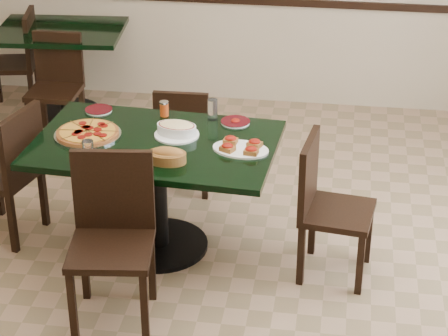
# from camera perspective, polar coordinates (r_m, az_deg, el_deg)

# --- Properties ---
(floor) EXTENTS (5.50, 5.50, 0.00)m
(floor) POSITION_cam_1_polar(r_m,az_deg,el_deg) (5.35, -0.94, -7.04)
(floor) COLOR #8C6C50
(floor) RESTS_ON ground
(room_shell) EXTENTS (5.50, 5.50, 5.50)m
(room_shell) POSITION_cam_1_polar(r_m,az_deg,el_deg) (6.36, 10.86, 9.98)
(room_shell) COLOR white
(room_shell) RESTS_ON floor
(main_table) EXTENTS (1.51, 1.03, 0.75)m
(main_table) POSITION_cam_1_polar(r_m,az_deg,el_deg) (5.35, -4.45, -0.02)
(main_table) COLOR black
(main_table) RESTS_ON floor
(back_table) EXTENTS (1.08, 0.83, 0.75)m
(back_table) POSITION_cam_1_polar(r_m,az_deg,el_deg) (7.41, -10.54, 7.25)
(back_table) COLOR black
(back_table) RESTS_ON floor
(chair_far) EXTENTS (0.38, 0.38, 0.80)m
(chair_far) POSITION_cam_1_polar(r_m,az_deg,el_deg) (6.06, -2.64, 2.15)
(chair_far) COLOR black
(chair_far) RESTS_ON floor
(chair_near) EXTENTS (0.50, 0.50, 0.96)m
(chair_near) POSITION_cam_1_polar(r_m,az_deg,el_deg) (4.82, -7.30, -3.93)
(chair_near) COLOR black
(chair_near) RESTS_ON floor
(chair_right) EXTENTS (0.46, 0.46, 0.88)m
(chair_right) POSITION_cam_1_polar(r_m,az_deg,el_deg) (5.18, 6.59, -2.14)
(chair_right) COLOR black
(chair_right) RESTS_ON floor
(chair_left) EXTENTS (0.50, 0.50, 0.89)m
(chair_left) POSITION_cam_1_polar(r_m,az_deg,el_deg) (5.66, -13.76, 0.06)
(chair_left) COLOR black
(chair_left) RESTS_ON floor
(back_chair_near) EXTENTS (0.39, 0.39, 0.83)m
(back_chair_near) POSITION_cam_1_polar(r_m,az_deg,el_deg) (7.05, -10.87, 5.63)
(back_chair_near) COLOR black
(back_chair_near) RESTS_ON floor
(back_chair_left) EXTENTS (0.47, 0.47, 0.86)m
(back_chair_left) POSITION_cam_1_polar(r_m,az_deg,el_deg) (7.58, -13.16, 7.11)
(back_chair_left) COLOR black
(back_chair_left) RESTS_ON floor
(pepperoni_pizza) EXTENTS (0.41, 0.41, 0.04)m
(pepperoni_pizza) POSITION_cam_1_polar(r_m,az_deg,el_deg) (5.39, -8.90, 2.29)
(pepperoni_pizza) COLOR silver
(pepperoni_pizza) RESTS_ON main_table
(lasagna_casserole) EXTENTS (0.27, 0.27, 0.09)m
(lasagna_casserole) POSITION_cam_1_polar(r_m,az_deg,el_deg) (5.32, -3.11, 2.57)
(lasagna_casserole) COLOR white
(lasagna_casserole) RESTS_ON main_table
(bread_basket) EXTENTS (0.23, 0.16, 0.10)m
(bread_basket) POSITION_cam_1_polar(r_m,az_deg,el_deg) (5.01, -3.74, 0.81)
(bread_basket) COLOR brown
(bread_basket) RESTS_ON main_table
(bruschetta_platter) EXTENTS (0.38, 0.29, 0.05)m
(bruschetta_platter) POSITION_cam_1_polar(r_m,az_deg,el_deg) (5.14, 1.10, 1.38)
(bruschetta_platter) COLOR white
(bruschetta_platter) RESTS_ON main_table
(side_plate_near) EXTENTS (0.19, 0.19, 0.02)m
(side_plate_near) POSITION_cam_1_polar(r_m,az_deg,el_deg) (5.05, -7.50, 0.44)
(side_plate_near) COLOR white
(side_plate_near) RESTS_ON main_table
(side_plate_far_r) EXTENTS (0.19, 0.19, 0.03)m
(side_plate_far_r) POSITION_cam_1_polar(r_m,az_deg,el_deg) (5.50, 0.75, 3.05)
(side_plate_far_r) COLOR white
(side_plate_far_r) RESTS_ON main_table
(side_plate_far_l) EXTENTS (0.18, 0.18, 0.02)m
(side_plate_far_l) POSITION_cam_1_polar(r_m,az_deg,el_deg) (5.72, -8.19, 3.78)
(side_plate_far_l) COLOR white
(side_plate_far_l) RESTS_ON main_table
(napkin_setting) EXTENTS (0.20, 0.20, 0.01)m
(napkin_setting) POSITION_cam_1_polar(r_m,az_deg,el_deg) (5.06, -7.52, 0.43)
(napkin_setting) COLOR white
(napkin_setting) RESTS_ON main_table
(water_glass_a) EXTENTS (0.06, 0.06, 0.14)m
(water_glass_a) POSITION_cam_1_polar(r_m,az_deg,el_deg) (5.52, -0.75, 3.83)
(water_glass_a) COLOR white
(water_glass_a) RESTS_ON main_table
(water_glass_b) EXTENTS (0.07, 0.07, 0.14)m
(water_glass_b) POSITION_cam_1_polar(r_m,az_deg,el_deg) (5.03, -8.85, 1.04)
(water_glass_b) COLOR white
(water_glass_b) RESTS_ON main_table
(pepper_shaker) EXTENTS (0.06, 0.06, 0.10)m
(pepper_shaker) POSITION_cam_1_polar(r_m,az_deg,el_deg) (5.59, -3.93, 3.90)
(pepper_shaker) COLOR #D44716
(pepper_shaker) RESTS_ON main_table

